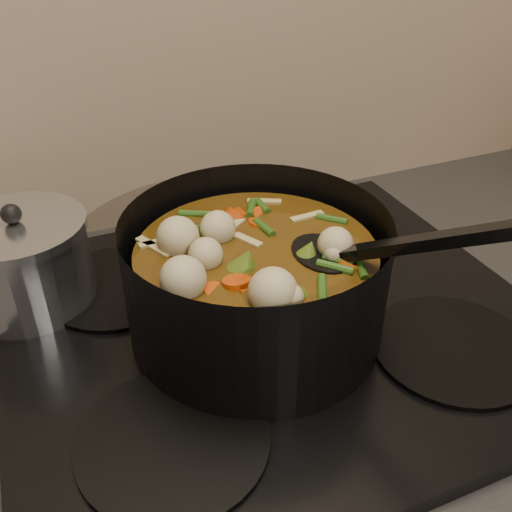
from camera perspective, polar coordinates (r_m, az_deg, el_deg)
name	(u,v)px	position (r m, az deg, el deg)	size (l,w,h in m)	color
stovetop	(273,322)	(0.69, 1.72, -6.64)	(0.62, 0.54, 0.03)	black
stockpot	(257,281)	(0.63, 0.06, -2.49)	(0.35, 0.38, 0.21)	black
saucepan	(24,262)	(0.73, -22.19, -0.55)	(0.16, 0.16, 0.13)	silver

